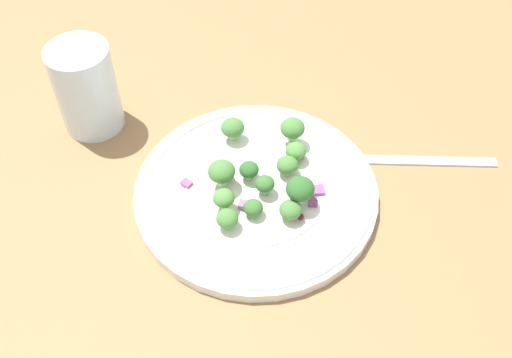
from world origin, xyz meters
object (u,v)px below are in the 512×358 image
Objects in this scene: broccoli_floret_0 at (296,151)px; broccoli_floret_2 at (227,219)px; fork at (400,160)px; water_glass at (86,88)px; plate at (256,190)px; broccoli_floret_1 at (250,172)px.

broccoli_floret_0 is 11.23cm from broccoli_floret_2.
broccoli_floret_2 is 21.16cm from fork.
water_glass reaches higher than fork.
fork is at bearing 98.18° from broccoli_floret_2.
plate is at bearing -67.39° from broccoli_floret_0.
broccoli_floret_1 is (-1.14, -0.27, 1.85)cm from plate.
water_glass is at bearing -127.05° from broccoli_floret_0.
broccoli_floret_1 is 0.20× the size of water_glass.
broccoli_floret_1 is (1.05, -5.53, 0.03)cm from broccoli_floret_0.
broccoli_floret_1 is at bearing -79.28° from broccoli_floret_0.
broccoli_floret_2 is at bearing 25.27° from water_glass.
plate is 1.40× the size of fork.
broccoli_floret_1 reaches higher than plate.
plate is 11.41× the size of broccoli_floret_2.
broccoli_floret_1 is 6.32cm from broccoli_floret_2.
broccoli_floret_2 is 0.12× the size of fork.
water_glass is (-14.47, -19.17, 2.50)cm from broccoli_floret_0.
fork is 35.44cm from water_glass.
fork is 1.74× the size of water_glass.
plate is 5.98cm from broccoli_floret_0.
broccoli_floret_1 is 0.12× the size of fork.
water_glass is (-15.52, -13.64, 2.46)cm from broccoli_floret_1.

